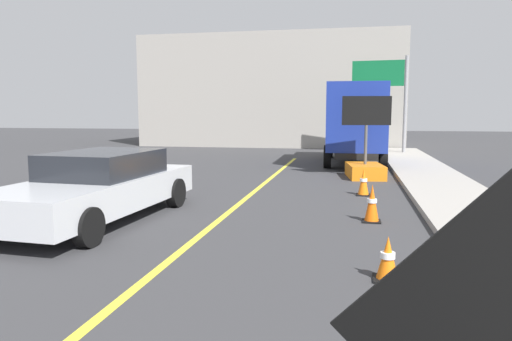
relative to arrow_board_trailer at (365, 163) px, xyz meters
The scene contains 9 objects.
lane_center_stripe 12.33m from the arrow_board_trailer, 104.37° to the right, with size 0.14×36.00×0.01m, color yellow.
arrow_board_trailer is the anchor object (origin of this frame).
box_truck 4.61m from the arrow_board_trailer, 94.60° to the left, with size 2.52×6.82×3.27m.
pickup_car 9.22m from the arrow_board_trailer, 125.99° to the right, with size 2.29×5.23×1.38m.
highway_guide_sign 9.76m from the arrow_board_trailer, 81.33° to the left, with size 2.78×0.36×5.00m.
far_building_block 18.24m from the arrow_board_trailer, 108.23° to the left, with size 16.54×9.62×7.00m, color gray.
traffic_cone_mid_lane 9.88m from the arrow_board_trailer, 89.84° to the right, with size 0.36×0.36×0.59m.
traffic_cone_far_lane 6.54m from the arrow_board_trailer, 90.33° to the right, with size 0.36×0.36×0.76m.
traffic_cone_curbside 3.48m from the arrow_board_trailer, 92.13° to the right, with size 0.36×0.36×0.72m.
Camera 1 is at (2.58, 1.94, 2.17)m, focal length 33.05 mm.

